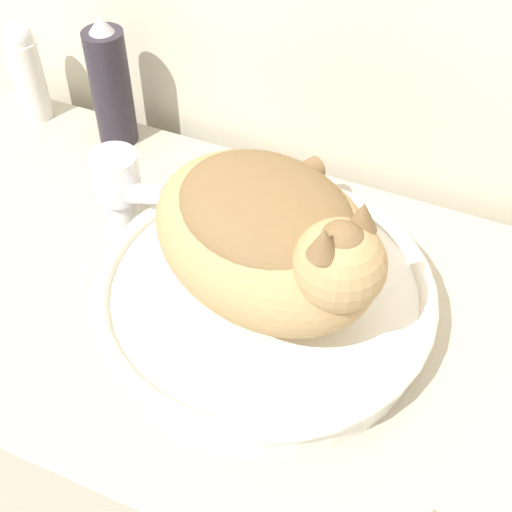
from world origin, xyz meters
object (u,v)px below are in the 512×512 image
(deodorant_stick, at_px, (27,71))
(hairspray_can_black, at_px, (111,86))
(faucet, at_px, (122,189))
(cat, at_px, (267,233))

(deodorant_stick, bearing_deg, hairspray_can_black, -0.00)
(deodorant_stick, height_order, hairspray_can_black, hairspray_can_black)
(faucet, xyz_separation_m, deodorant_stick, (-0.25, 0.16, 0.01))
(cat, relative_size, hairspray_can_black, 1.78)
(hairspray_can_black, bearing_deg, deodorant_stick, 180.00)
(cat, height_order, deodorant_stick, cat)
(faucet, height_order, hairspray_can_black, hairspray_can_black)
(deodorant_stick, xyz_separation_m, hairspray_can_black, (0.14, -0.00, 0.01))
(cat, distance_m, deodorant_stick, 0.52)
(deodorant_stick, bearing_deg, cat, -25.25)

